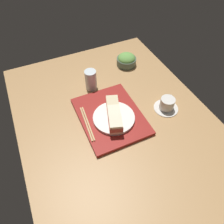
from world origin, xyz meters
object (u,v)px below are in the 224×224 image
at_px(sandwich_middle, 114,114).
at_px(salad_bowl, 126,60).
at_px(chopsticks_pair, 87,123).
at_px(coffee_cup, 167,104).
at_px(sandwich_plate, 114,118).
at_px(sandwich_far, 116,124).
at_px(drinking_glass, 91,80).
at_px(sandwich_near, 112,104).

bearing_deg(sandwich_middle, salad_bowl, 145.35).
relative_size(chopsticks_pair, coffee_cup, 1.69).
xyz_separation_m(sandwich_plate, sandwich_middle, (-0.00, -0.00, 0.03)).
relative_size(sandwich_far, drinking_glass, 0.78).
distance_m(chopsticks_pair, drinking_glass, 0.29).
bearing_deg(coffee_cup, salad_bowl, -177.27).
height_order(sandwich_middle, coffee_cup, sandwich_middle).
distance_m(sandwich_plate, drinking_glass, 0.29).
height_order(sandwich_plate, sandwich_middle, sandwich_middle).
bearing_deg(coffee_cup, drinking_glass, -135.91).
height_order(sandwich_near, salad_bowl, sandwich_near).
bearing_deg(chopsticks_pair, sandwich_near, 104.01).
height_order(salad_bowl, drinking_glass, drinking_glass).
bearing_deg(sandwich_far, salad_bowl, 147.37).
bearing_deg(chopsticks_pair, drinking_glass, 154.75).
relative_size(sandwich_plate, salad_bowl, 1.69).
bearing_deg(salad_bowl, sandwich_middle, -34.65).
distance_m(sandwich_near, salad_bowl, 0.43).
xyz_separation_m(salad_bowl, coffee_cup, (0.45, 0.02, -0.01)).
xyz_separation_m(sandwich_near, chopsticks_pair, (0.04, -0.16, -0.04)).
xyz_separation_m(coffee_cup, drinking_glass, (-0.33, -0.32, 0.03)).
distance_m(sandwich_plate, sandwich_near, 0.08).
height_order(sandwich_near, drinking_glass, drinking_glass).
bearing_deg(sandwich_near, drinking_glass, -170.90).
bearing_deg(salad_bowl, sandwich_near, -37.31).
bearing_deg(coffee_cup, sandwich_near, -110.24).
relative_size(sandwich_plate, sandwich_far, 2.22).
distance_m(sandwich_middle, sandwich_far, 0.07).
height_order(sandwich_near, sandwich_far, sandwich_far).
height_order(chopsticks_pair, drinking_glass, drinking_glass).
xyz_separation_m(sandwich_near, salad_bowl, (-0.34, 0.26, -0.02)).
relative_size(sandwich_near, chopsticks_pair, 0.42).
bearing_deg(chopsticks_pair, coffee_cup, 81.78).
distance_m(sandwich_plate, sandwich_middle, 0.03).
xyz_separation_m(sandwich_middle, salad_bowl, (-0.41, 0.28, -0.03)).
distance_m(sandwich_near, chopsticks_pair, 0.17).
relative_size(salad_bowl, drinking_glass, 1.03).
distance_m(sandwich_near, sandwich_middle, 0.07).
distance_m(sandwich_far, salad_bowl, 0.57).
bearing_deg(drinking_glass, salad_bowl, 111.68).
xyz_separation_m(sandwich_plate, salad_bowl, (-0.41, 0.28, 0.01)).
bearing_deg(salad_bowl, coffee_cup, 2.73).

